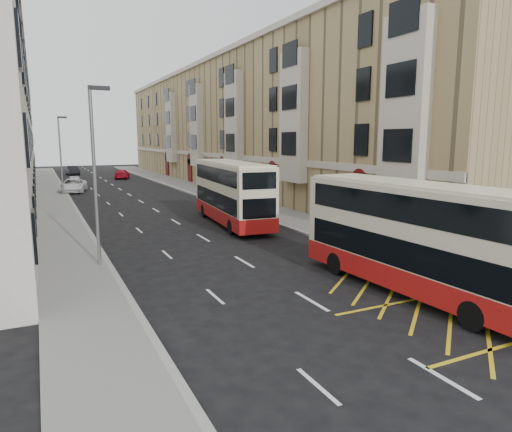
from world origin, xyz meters
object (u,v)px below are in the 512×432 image
double_decker_front (416,238)px  white_van (73,186)px  street_lamp_near (95,167)px  car_dark (72,171)px  double_decker_rear (232,193)px  car_red (122,174)px  street_lamp_far (61,151)px  pedestrian_mid (489,251)px  pedestrian_far (499,265)px  car_silver (75,182)px

double_decker_front → white_van: size_ratio=1.98×
street_lamp_near → car_dark: 59.56m
double_decker_rear → white_van: (-8.49, 25.56, -1.45)m
double_decker_front → car_red: double_decker_front is taller
street_lamp_far → car_red: size_ratio=1.71×
car_red → white_van: bearing=79.0°
street_lamp_far → double_decker_rear: 24.67m
pedestrian_mid → pedestrian_far: size_ratio=1.15×
street_lamp_near → double_decker_rear: (9.64, 7.42, -2.44)m
double_decker_front → pedestrian_mid: double_decker_front is taller
double_decker_rear → pedestrian_mid: size_ratio=6.01×
street_lamp_near → pedestrian_mid: street_lamp_near is taller
street_lamp_near → pedestrian_mid: (15.10, -8.46, -3.57)m
double_decker_rear → car_silver: bearing=109.6°
double_decker_rear → white_van: bearing=113.6°
pedestrian_far → car_silver: 49.84m
double_decker_front → car_silver: double_decker_front is taller
double_decker_rear → car_dark: (-6.74, 51.94, -1.44)m
street_lamp_near → double_decker_rear: 12.40m
double_decker_rear → car_silver: double_decker_rear is taller
pedestrian_mid → pedestrian_far: (-1.32, -1.49, -0.12)m
street_lamp_near → double_decker_rear: street_lamp_near is taller
pedestrian_far → car_silver: (-12.07, 48.36, -0.22)m
pedestrian_mid → car_red: size_ratio=0.39×
car_silver → white_van: bearing=-95.1°
street_lamp_near → white_van: (1.15, 32.98, -3.88)m
double_decker_front → pedestrian_mid: bearing=3.2°
double_decker_front → pedestrian_far: size_ratio=6.72×
street_lamp_far → white_van: (1.15, 2.98, -3.88)m
car_dark → street_lamp_near: bearing=-98.2°
street_lamp_far → car_silver: size_ratio=1.88×
street_lamp_near → white_van: bearing=88.0°
double_decker_rear → pedestrian_mid: double_decker_rear is taller
street_lamp_near → pedestrian_far: size_ratio=5.02×
double_decker_front → pedestrian_far: bearing=-19.2°
white_van → car_silver: 5.46m
street_lamp_far → car_dark: 29.75m
pedestrian_mid → pedestrian_far: pedestrian_mid is taller
double_decker_rear → street_lamp_near: bearing=-137.2°
street_lamp_far → white_van: bearing=68.9°
white_van → car_dark: 26.44m
pedestrian_mid → car_red: (-5.97, 57.40, -0.39)m
car_dark → pedestrian_far: bearing=-86.5°
double_decker_front → car_dark: bearing=93.9°
street_lamp_far → car_silver: (1.72, 8.41, -3.91)m
double_decker_rear → white_van: size_ratio=2.04×
street_lamp_far → pedestrian_mid: street_lamp_far is taller
pedestrian_mid → car_silver: 48.74m
street_lamp_near → white_van: 33.23m
pedestrian_mid → car_silver: size_ratio=0.43×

